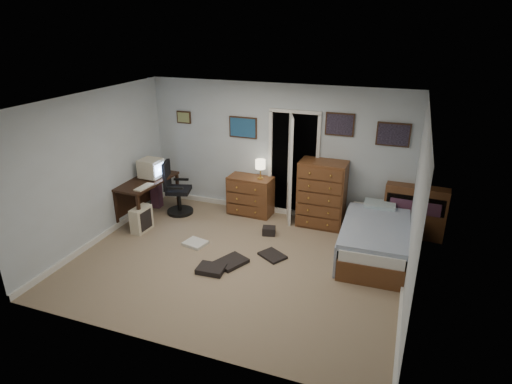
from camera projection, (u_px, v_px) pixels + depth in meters
The scene contains 15 objects.
floor at pixel (236, 262), 6.71m from camera, with size 5.00×4.00×0.02m, color gray.
computer_desk at pixel (143, 188), 8.07m from camera, with size 0.68×1.34×0.75m.
crt_monitor at pixel (151, 168), 8.02m from camera, with size 0.41×0.38×0.36m.
keyboard at pixel (144, 187), 7.60m from camera, with size 0.15×0.40×0.02m, color beige.
pc_tower at pixel (141, 219), 7.62m from camera, with size 0.23×0.43×0.45m.
office_chair at pixel (176, 194), 8.26m from camera, with size 0.63×0.63×1.05m.
media_stack at pixel (156, 186), 8.52m from camera, with size 0.18×0.18×0.90m, color maroon.
low_dresser at pixel (251, 195), 8.25m from camera, with size 0.85×0.42×0.75m, color brown.
table_lamp at pixel (260, 165), 7.94m from camera, with size 0.20×0.20×0.37m.
doorway at pixel (297, 161), 8.20m from camera, with size 0.96×1.12×2.05m.
tall_dresser at pixel (322, 194), 7.70m from camera, with size 0.83×0.49×1.22m, color brown.
headboard_bookcase at pixel (415, 210), 7.33m from camera, with size 1.04×0.33×0.92m.
bed at pixel (374, 239), 6.81m from camera, with size 1.06×1.92×0.62m.
wall_posters at pixel (307, 128), 7.60m from camera, with size 4.38×0.04×0.60m.
floor_clutter at pixel (233, 254), 6.85m from camera, with size 1.81×1.71×0.14m.
Camera 1 is at (2.28, -5.35, 3.54)m, focal length 30.00 mm.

